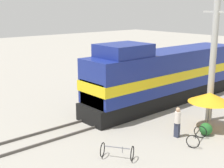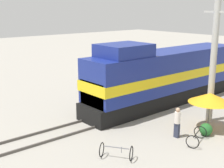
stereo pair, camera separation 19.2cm
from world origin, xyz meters
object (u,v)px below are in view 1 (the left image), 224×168
object	(u,v)px
person_bystander	(177,121)
locomotive	(163,76)
bicycle	(197,136)
vendor_umbrella	(210,97)
utility_pole	(213,60)
bicycle_spare	(117,151)

from	to	relation	value
person_bystander	locomotive	bearing A→B (deg)	137.83
person_bystander	bicycle	size ratio (longest dim) A/B	1.03
vendor_umbrella	bicycle	xyz separation A→B (m)	(0.75, -2.26, -1.65)
locomotive	bicycle	size ratio (longest dim) A/B	8.72
vendor_umbrella	person_bystander	size ratio (longest dim) A/B	1.44
utility_pole	bicycle_spare	distance (m)	8.99
bicycle	bicycle_spare	size ratio (longest dim) A/B	1.01
locomotive	utility_pole	world-z (taller)	utility_pole
vendor_umbrella	person_bystander	bearing A→B (deg)	-100.84
vendor_umbrella	locomotive	bearing A→B (deg)	159.79
locomotive	utility_pole	distance (m)	4.97
vendor_umbrella	utility_pole	bearing A→B (deg)	121.04
bicycle	bicycle_spare	bearing A→B (deg)	-127.52
vendor_umbrella	bicycle_spare	xyz separation A→B (m)	(-0.75, -6.85, -1.65)
utility_pole	bicycle	bearing A→B (deg)	-66.63
bicycle	utility_pole	bearing A→B (deg)	93.92
person_bystander	bicycle	bearing A→B (deg)	9.06
utility_pole	bicycle	xyz separation A→B (m)	(1.56, -3.61, -3.70)
bicycle	vendor_umbrella	bearing A→B (deg)	88.86
locomotive	person_bystander	xyz separation A→B (m)	(4.89, -4.43, -1.21)
person_bystander	bicycle_spare	distance (m)	4.44
vendor_umbrella	bicycle_spare	bearing A→B (deg)	-96.22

